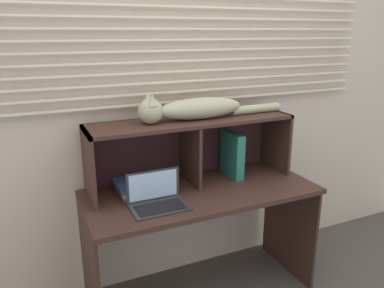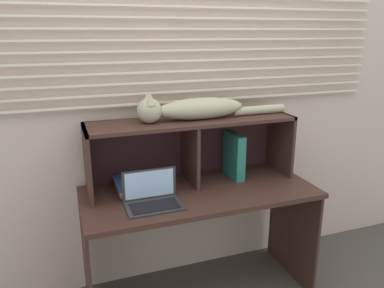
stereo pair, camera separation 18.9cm
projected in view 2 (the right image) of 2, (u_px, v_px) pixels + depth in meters
name	position (u px, v px, depth m)	size (l,w,h in m)	color
back_panel_with_blinds	(181.00, 101.00, 2.51)	(4.40, 0.08, 2.50)	beige
desk	(200.00, 212.00, 2.37)	(1.43, 0.63, 0.76)	#3F261F
hutch_shelf_unit	(190.00, 137.00, 2.40)	(1.31, 0.33, 0.42)	#3F261F
cat	(194.00, 109.00, 2.32)	(0.99, 0.16, 0.18)	#B1AE8C
laptop	(152.00, 198.00, 2.13)	(0.32, 0.21, 0.19)	#2F2F2F
binder_upright	(234.00, 155.00, 2.51)	(0.06, 0.23, 0.30)	#267B65
book_stack	(131.00, 186.00, 2.32)	(0.20, 0.26, 0.06)	brown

